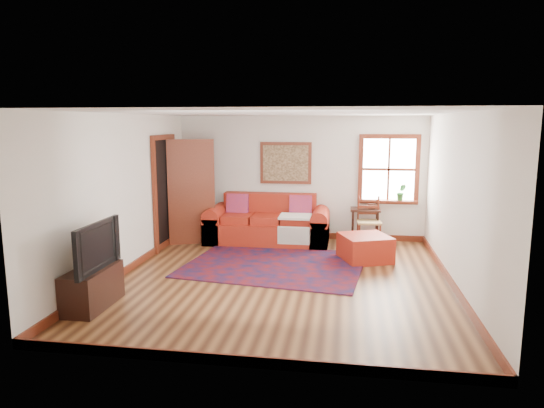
% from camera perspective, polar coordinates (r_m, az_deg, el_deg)
% --- Properties ---
extents(ground, '(5.50, 5.50, 0.00)m').
position_cam_1_polar(ground, '(7.50, 1.22, -8.81)').
color(ground, '#432312').
rests_on(ground, ground).
extents(room_envelope, '(5.04, 5.54, 2.52)m').
position_cam_1_polar(room_envelope, '(7.17, 1.28, 3.86)').
color(room_envelope, silver).
rests_on(room_envelope, ground).
extents(window, '(1.18, 0.20, 1.38)m').
position_cam_1_polar(window, '(9.85, 13.72, 3.17)').
color(window, white).
rests_on(window, ground).
extents(doorway, '(0.89, 1.08, 2.14)m').
position_cam_1_polar(doorway, '(9.47, -10.64, 1.54)').
color(doorway, black).
rests_on(doorway, ground).
extents(framed_artwork, '(1.05, 0.07, 0.85)m').
position_cam_1_polar(framed_artwork, '(9.88, 1.62, 4.84)').
color(framed_artwork, maroon).
rests_on(framed_artwork, ground).
extents(persian_rug, '(3.14, 2.64, 0.02)m').
position_cam_1_polar(persian_rug, '(8.21, 0.36, -7.10)').
color(persian_rug, '#5E0D10').
rests_on(persian_rug, ground).
extents(red_leather_sofa, '(2.42, 1.00, 0.95)m').
position_cam_1_polar(red_leather_sofa, '(9.68, -0.47, -2.66)').
color(red_leather_sofa, '#A52515').
rests_on(red_leather_sofa, ground).
extents(red_ottoman, '(1.00, 1.00, 0.44)m').
position_cam_1_polar(red_ottoman, '(8.58, 10.89, -5.08)').
color(red_ottoman, '#A52515').
rests_on(red_ottoman, ground).
extents(side_table, '(0.58, 0.43, 0.69)m').
position_cam_1_polar(side_table, '(9.73, 10.90, -1.23)').
color(side_table, black).
rests_on(side_table, ground).
extents(ladder_back_chair, '(0.47, 0.46, 0.95)m').
position_cam_1_polar(ladder_back_chair, '(9.53, 11.31, -1.80)').
color(ladder_back_chair, tan).
rests_on(ladder_back_chair, ground).
extents(media_cabinet, '(0.42, 0.93, 0.51)m').
position_cam_1_polar(media_cabinet, '(6.75, -20.36, -9.22)').
color(media_cabinet, black).
rests_on(media_cabinet, ground).
extents(television, '(0.14, 1.07, 0.62)m').
position_cam_1_polar(television, '(6.56, -20.62, -4.64)').
color(television, black).
rests_on(television, media_cabinet).
extents(candle_hurricane, '(0.12, 0.12, 0.18)m').
position_cam_1_polar(candle_hurricane, '(6.98, -18.52, -5.59)').
color(candle_hurricane, silver).
rests_on(candle_hurricane, media_cabinet).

